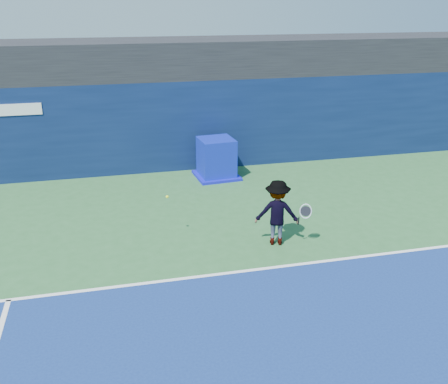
# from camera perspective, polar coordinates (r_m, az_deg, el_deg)

# --- Properties ---
(ground) EXTENTS (80.00, 80.00, 0.00)m
(ground) POSITION_cam_1_polar(r_m,az_deg,el_deg) (8.64, 9.53, -18.58)
(ground) COLOR #2B5F30
(ground) RESTS_ON ground
(baseline) EXTENTS (24.00, 0.10, 0.01)m
(baseline) POSITION_cam_1_polar(r_m,az_deg,el_deg) (10.95, 3.50, -8.86)
(baseline) COLOR white
(baseline) RESTS_ON ground
(stadium_band) EXTENTS (36.00, 3.00, 1.20)m
(stadium_band) POSITION_cam_1_polar(r_m,az_deg,el_deg) (17.87, -4.37, 15.11)
(stadium_band) COLOR black
(stadium_band) RESTS_ON back_wall_assembly
(back_wall_assembly) EXTENTS (36.00, 1.03, 3.00)m
(back_wall_assembly) POSITION_cam_1_polar(r_m,az_deg,el_deg) (17.25, -3.64, 7.83)
(back_wall_assembly) COLOR #0B193D
(back_wall_assembly) RESTS_ON ground
(equipment_cart) EXTENTS (1.46, 1.46, 1.29)m
(equipment_cart) POSITION_cam_1_polar(r_m,az_deg,el_deg) (16.28, -0.87, 3.72)
(equipment_cart) COLOR #0B199E
(equipment_cart) RESTS_ON ground
(tennis_player) EXTENTS (1.32, 0.86, 1.60)m
(tennis_player) POSITION_cam_1_polar(r_m,az_deg,el_deg) (11.79, 6.09, -2.35)
(tennis_player) COLOR white
(tennis_player) RESTS_ON ground
(tennis_ball) EXTENTS (0.07, 0.07, 0.07)m
(tennis_ball) POSITION_cam_1_polar(r_m,az_deg,el_deg) (11.98, -6.51, -0.54)
(tennis_ball) COLOR #EBF91B
(tennis_ball) RESTS_ON ground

